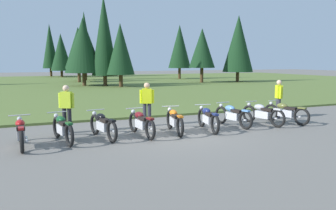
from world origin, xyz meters
TOP-DOWN VIEW (x-y plane):
  - ground_plane at (0.00, 0.00)m, footprint 140.00×140.00m
  - grass_moorland at (0.00, 25.26)m, footprint 80.00×44.00m
  - forest_treeline at (3.70, 30.92)m, footprint 38.74×27.49m
  - motorcycle_red at (-4.94, -0.18)m, footprint 0.62×2.10m
  - motorcycle_british_green at (-3.75, 0.05)m, footprint 0.67×2.09m
  - motorcycle_black at (-2.50, 0.07)m, footprint 0.69×2.08m
  - motorcycle_maroon at (-1.24, -0.05)m, footprint 0.62×2.10m
  - motorcycle_orange at (-0.02, -0.04)m, footprint 0.62×2.09m
  - motorcycle_navy at (1.26, -0.10)m, footprint 0.62×2.09m
  - motorcycle_sky_blue at (2.51, 0.20)m, footprint 0.64×2.09m
  - motorcycle_silver at (3.79, 0.05)m, footprint 0.72×2.08m
  - motorcycle_olive at (4.87, -0.02)m, footprint 0.77×2.06m
  - rider_checking_bike at (-3.46, 1.36)m, footprint 0.50×0.36m
  - rider_with_back_turned at (-0.48, 1.52)m, footprint 0.52×0.33m
  - rider_in_hivis_vest at (5.40, 1.04)m, footprint 0.34×0.52m

SIDE VIEW (x-z plane):
  - ground_plane at x=0.00m, z-range 0.00..0.00m
  - grass_moorland at x=0.00m, z-range 0.00..0.10m
  - motorcycle_red at x=-4.94m, z-range 0.00..0.88m
  - motorcycle_british_green at x=-3.75m, z-range 0.00..0.88m
  - motorcycle_black at x=-2.50m, z-range 0.00..0.88m
  - motorcycle_maroon at x=-1.24m, z-range 0.00..0.88m
  - motorcycle_orange at x=-0.02m, z-range 0.00..0.88m
  - motorcycle_navy at x=1.26m, z-range 0.00..0.88m
  - motorcycle_sky_blue at x=2.51m, z-range 0.00..0.88m
  - motorcycle_silver at x=3.79m, z-range 0.00..0.88m
  - motorcycle_olive at x=4.87m, z-range 0.00..0.88m
  - rider_checking_bike at x=-3.46m, z-range 0.11..1.78m
  - rider_with_back_turned at x=-0.48m, z-range 0.11..1.78m
  - rider_in_hivis_vest at x=5.40m, z-range 0.11..1.78m
  - forest_treeline at x=3.70m, z-range -0.14..8.67m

